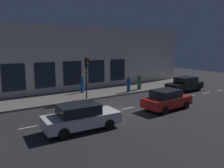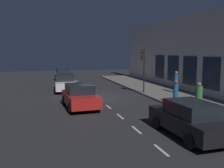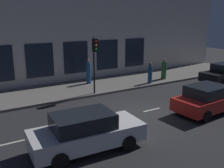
{
  "view_description": "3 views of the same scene",
  "coord_description": "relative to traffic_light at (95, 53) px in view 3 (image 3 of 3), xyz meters",
  "views": [
    {
      "loc": [
        -14.03,
        9.91,
        5.05
      ],
      "look_at": [
        1.83,
        -0.67,
        1.75
      ],
      "focal_mm": 36.45,
      "sensor_mm": 36.0,
      "label": 1
    },
    {
      "loc": [
        -4.29,
        -19.69,
        3.74
      ],
      "look_at": [
        1.09,
        -0.6,
        1.15
      ],
      "focal_mm": 40.2,
      "sensor_mm": 36.0,
      "label": 2
    },
    {
      "loc": [
        -10.72,
        8.22,
        5.22
      ],
      "look_at": [
        1.8,
        0.61,
        1.37
      ],
      "focal_mm": 40.92,
      "sensor_mm": 36.0,
      "label": 3
    }
  ],
  "objects": [
    {
      "name": "ground_plane",
      "position": [
        -4.18,
        -0.51,
        -2.92
      ],
      "size": [
        60.0,
        60.0,
        0.0
      ],
      "primitive_type": "plane",
      "color": "#28282B"
    },
    {
      "name": "pedestrian_0",
      "position": [
        2.77,
        -0.87,
        -1.88
      ],
      "size": [
        0.36,
        0.36,
        1.89
      ],
      "rotation": [
        0.0,
        0.0,
        4.75
      ],
      "color": "#1E5189",
      "rests_on": "sidewalk"
    },
    {
      "name": "pedestrian_1",
      "position": [
        0.34,
        -5.05,
        -2.0
      ],
      "size": [
        0.37,
        0.37,
        1.65
      ],
      "rotation": [
        0.0,
        0.0,
        6.18
      ],
      "color": "#1E5189",
      "rests_on": "sidewalk"
    },
    {
      "name": "parked_car_3",
      "position": [
        -6.35,
        3.73,
        -2.13
      ],
      "size": [
        2.08,
        4.65,
        1.58
      ],
      "rotation": [
        0.0,
        0.0,
        3.09
      ],
      "color": "silver",
      "rests_on": "ground"
    },
    {
      "name": "pedestrian_2",
      "position": [
        0.84,
        -6.97,
        -2.0
      ],
      "size": [
        0.47,
        0.47,
        1.71
      ],
      "rotation": [
        0.0,
        0.0,
        1.68
      ],
      "color": "#336B38",
      "rests_on": "sidewalk"
    },
    {
      "name": "traffic_light",
      "position": [
        0.0,
        0.0,
        0.0
      ],
      "size": [
        0.46,
        0.32,
        3.82
      ],
      "color": "black",
      "rests_on": "sidewalk"
    },
    {
      "name": "parked_car_0",
      "position": [
        -6.08,
        -3.88,
        -2.13
      ],
      "size": [
        2.13,
        4.17,
        1.58
      ],
      "rotation": [
        0.0,
        0.0,
        3.2
      ],
      "color": "red",
      "rests_on": "ground"
    },
    {
      "name": "lane_centre_line",
      "position": [
        -4.18,
        -1.51,
        -2.92
      ],
      "size": [
        0.12,
        27.2,
        0.01
      ],
      "color": "beige",
      "rests_on": "ground"
    },
    {
      "name": "building_facade",
      "position": [
        4.62,
        -0.51,
        0.56
      ],
      "size": [
        0.65,
        32.0,
        6.99
      ],
      "color": "beige",
      "rests_on": "ground"
    },
    {
      "name": "sidewalk",
      "position": [
        2.07,
        -0.51,
        -2.85
      ],
      "size": [
        4.5,
        32.0,
        0.15
      ],
      "color": "slate",
      "rests_on": "ground"
    }
  ]
}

